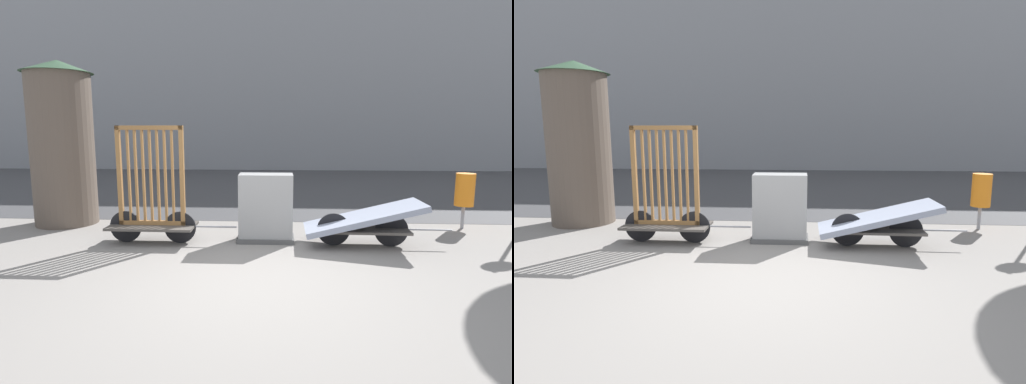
# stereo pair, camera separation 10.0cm
# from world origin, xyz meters

# --- Properties ---
(ground_plane) EXTENTS (60.00, 60.00, 0.00)m
(ground_plane) POSITION_xyz_m (0.00, 0.00, 0.00)
(ground_plane) COLOR gray
(road_strip) EXTENTS (56.00, 10.65, 0.01)m
(road_strip) POSITION_xyz_m (0.00, 8.72, 0.00)
(road_strip) COLOR #424244
(road_strip) RESTS_ON ground_plane
(building_facade) EXTENTS (48.00, 4.00, 10.50)m
(building_facade) POSITION_xyz_m (0.00, 16.04, 5.25)
(building_facade) COLOR gray
(building_facade) RESTS_ON ground_plane
(bike_cart_with_bedframe) EXTENTS (2.14, 0.67, 1.94)m
(bike_cart_with_bedframe) POSITION_xyz_m (-1.72, 1.75, 0.66)
(bike_cart_with_bedframe) COLOR #4C4742
(bike_cart_with_bedframe) RESTS_ON ground_plane
(bike_cart_with_mattress) EXTENTS (2.35, 0.86, 0.75)m
(bike_cart_with_mattress) POSITION_xyz_m (1.73, 1.75, 0.42)
(bike_cart_with_mattress) COLOR #4C4742
(bike_cart_with_mattress) RESTS_ON ground_plane
(utility_cabinet) EXTENTS (0.96, 0.51, 1.15)m
(utility_cabinet) POSITION_xyz_m (0.15, 1.97, 0.53)
(utility_cabinet) COLOR #4C4C4C
(utility_cabinet) RESTS_ON ground_plane
(trash_bin) EXTENTS (0.34, 0.34, 1.06)m
(trash_bin) POSITION_xyz_m (3.89, 3.04, 0.74)
(trash_bin) COLOR gray
(trash_bin) RESTS_ON ground_plane
(advertising_column) EXTENTS (1.33, 1.33, 3.20)m
(advertising_column) POSITION_xyz_m (-3.90, 3.04, 1.63)
(advertising_column) COLOR brown
(advertising_column) RESTS_ON ground_plane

